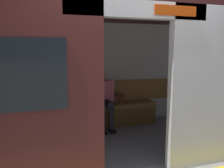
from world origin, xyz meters
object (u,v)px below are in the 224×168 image
at_px(train_car, 108,57).
at_px(book, 81,105).
at_px(grab_pole_door, 98,88).
at_px(person_seated, 102,95).
at_px(handbag, 118,99).
at_px(bench_seat, 98,110).

relative_size(train_car, book, 29.09).
bearing_deg(book, grab_pole_door, 68.11).
distance_m(book, grab_pole_door, 1.67).
relative_size(person_seated, grab_pole_door, 0.56).
bearing_deg(train_car, handbag, -117.49).
xyz_separation_m(train_car, grab_pole_door, (0.33, 0.61, -0.41)).
relative_size(train_car, person_seated, 5.35).
bearing_deg(train_car, bench_seat, -93.45).
relative_size(handbag, book, 1.18).
height_order(person_seated, book, person_seated).
distance_m(bench_seat, book, 0.36).
height_order(train_car, bench_seat, train_car).
height_order(person_seated, grab_pole_door, grab_pole_door).
xyz_separation_m(bench_seat, book, (0.33, -0.06, 0.12)).
height_order(person_seated, handbag, person_seated).
bearing_deg(grab_pole_door, person_seated, -107.61).
bearing_deg(handbag, person_seated, 19.75).
bearing_deg(handbag, train_car, 62.51).
distance_m(handbag, grab_pole_door, 1.88).
relative_size(book, grab_pole_door, 0.10).
bearing_deg(train_car, book, -73.92).
height_order(train_car, grab_pole_door, train_car).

